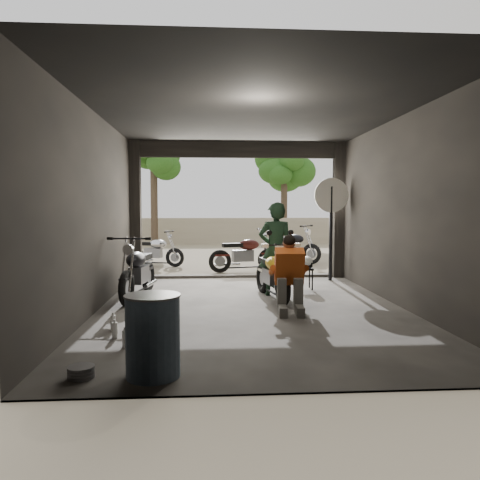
{
  "coord_description": "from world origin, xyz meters",
  "views": [
    {
      "loc": [
        -0.7,
        -7.55,
        1.68
      ],
      "look_at": [
        -0.15,
        0.6,
        1.11
      ],
      "focal_mm": 35.0,
      "sensor_mm": 36.0,
      "label": 1
    }
  ],
  "objects": [
    {
      "name": "ground",
      "position": [
        0.0,
        0.0,
        0.0
      ],
      "size": [
        80.0,
        80.0,
        0.0
      ],
      "primitive_type": "plane",
      "color": "#7A6D56",
      "rests_on": "ground"
    },
    {
      "name": "garage",
      "position": [
        0.0,
        0.55,
        1.28
      ],
      "size": [
        7.0,
        7.13,
        3.2
      ],
      "color": "#2D2B28",
      "rests_on": "ground"
    },
    {
      "name": "boundary_wall",
      "position": [
        0.0,
        14.0,
        0.6
      ],
      "size": [
        18.0,
        0.3,
        1.2
      ],
      "primitive_type": "cube",
      "color": "gray",
      "rests_on": "ground"
    },
    {
      "name": "tree_left",
      "position": [
        -3.0,
        12.5,
        3.99
      ],
      "size": [
        2.2,
        2.2,
        5.6
      ],
      "color": "#382B1E",
      "rests_on": "ground"
    },
    {
      "name": "tree_right",
      "position": [
        2.8,
        14.0,
        3.56
      ],
      "size": [
        2.2,
        2.2,
        5.0
      ],
      "color": "#382B1E",
      "rests_on": "ground"
    },
    {
      "name": "main_bike",
      "position": [
        0.46,
        0.89,
        0.54
      ],
      "size": [
        0.93,
        1.7,
        1.07
      ],
      "primitive_type": null,
      "rotation": [
        0.0,
        0.0,
        0.17
      ],
      "color": "white",
      "rests_on": "ground"
    },
    {
      "name": "left_bike",
      "position": [
        -2.0,
        1.09,
        0.59
      ],
      "size": [
        0.95,
        1.81,
        1.17
      ],
      "primitive_type": null,
      "rotation": [
        0.0,
        0.0,
        -0.14
      ],
      "color": "black",
      "rests_on": "ground"
    },
    {
      "name": "outside_bike_a",
      "position": [
        -2.23,
        5.81,
        0.51
      ],
      "size": [
        1.63,
        1.02,
        1.03
      ],
      "primitive_type": null,
      "rotation": [
        0.0,
        0.0,
        1.29
      ],
      "color": "black",
      "rests_on": "ground"
    },
    {
      "name": "outside_bike_b",
      "position": [
        0.23,
        4.52,
        0.56
      ],
      "size": [
        1.78,
        1.04,
        1.13
      ],
      "primitive_type": null,
      "rotation": [
        0.0,
        0.0,
        1.8
      ],
      "color": "#41130F",
      "rests_on": "ground"
    },
    {
      "name": "outside_bike_c",
      "position": [
        1.83,
        6.51,
        0.58
      ],
      "size": [
        1.77,
        1.62,
        1.16
      ],
      "primitive_type": null,
      "rotation": [
        0.0,
        0.0,
        0.89
      ],
      "color": "black",
      "rests_on": "ground"
    },
    {
      "name": "rider",
      "position": [
        0.56,
        1.18,
        0.89
      ],
      "size": [
        0.65,
        0.43,
        1.78
      ],
      "primitive_type": "imported",
      "rotation": [
        0.0,
        0.0,
        3.13
      ],
      "color": "black",
      "rests_on": "ground"
    },
    {
      "name": "mechanic",
      "position": [
        0.58,
        -0.32,
        0.6
      ],
      "size": [
        0.68,
        0.88,
        1.2
      ],
      "primitive_type": null,
      "rotation": [
        0.0,
        0.0,
        -0.08
      ],
      "color": "#DA5D1D",
      "rests_on": "ground"
    },
    {
      "name": "stool",
      "position": [
        1.25,
        1.8,
        0.38
      ],
      "size": [
        0.33,
        0.33,
        0.45
      ],
      "rotation": [
        0.0,
        0.0,
        -0.39
      ],
      "color": "black",
      "rests_on": "ground"
    },
    {
      "name": "helmet",
      "position": [
        1.3,
        1.82,
        0.57
      ],
      "size": [
        0.3,
        0.31,
        0.24
      ],
      "primitive_type": "ellipsoid",
      "rotation": [
        0.0,
        0.0,
        0.22
      ],
      "color": "white",
      "rests_on": "stool"
    },
    {
      "name": "oil_drum",
      "position": [
        -1.25,
        -3.0,
        0.41
      ],
      "size": [
        0.53,
        0.53,
        0.82
      ],
      "primitive_type": "cylinder",
      "rotation": [
        0.0,
        0.0,
        0.0
      ],
      "color": "#455C74",
      "rests_on": "ground"
    },
    {
      "name": "sign_post",
      "position": [
        2.07,
        2.87,
        1.58
      ],
      "size": [
        0.78,
        0.08,
        2.35
      ],
      "rotation": [
        0.0,
        0.0,
        0.16
      ],
      "color": "black",
      "rests_on": "ground"
    }
  ]
}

